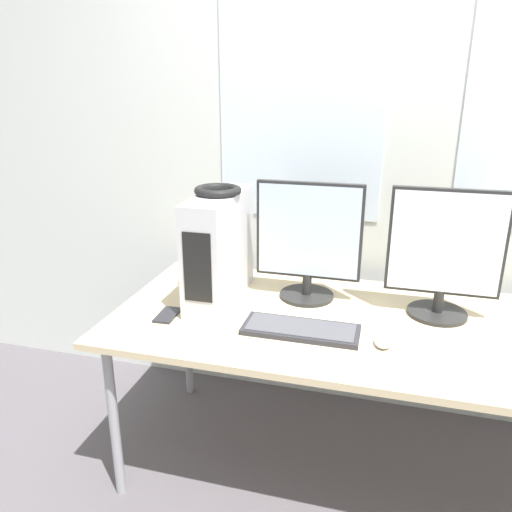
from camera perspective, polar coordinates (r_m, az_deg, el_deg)
wall_back at (r=2.43m, az=18.22°, el=11.72°), size 8.00×0.07×2.70m
desk at (r=2.06m, az=16.89°, el=-8.76°), size 2.35×0.91×0.73m
pc_tower at (r=2.13m, az=-4.22°, el=0.92°), size 0.16×0.50×0.46m
headphones at (r=2.06m, az=-4.38°, el=7.49°), size 0.19×0.19×0.03m
monitor_main at (r=2.13m, az=6.01°, el=1.76°), size 0.45×0.24×0.51m
monitor_right_near at (r=2.08m, az=20.75°, el=0.28°), size 0.44×0.24×0.52m
keyboard at (r=1.92m, az=5.14°, el=-8.34°), size 0.44×0.17×0.02m
mouse at (r=1.88m, az=14.33°, el=-9.41°), size 0.06×0.11×0.03m
cell_phone at (r=2.07m, az=-10.08°, el=-6.65°), size 0.08×0.14×0.01m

